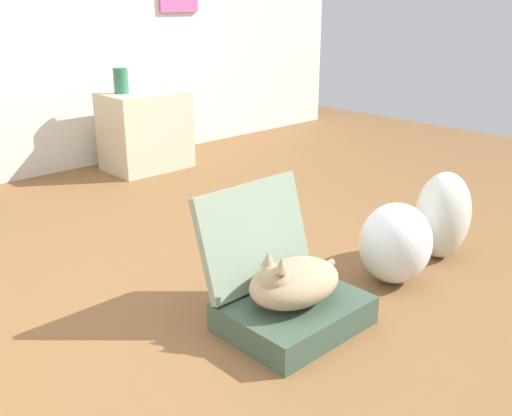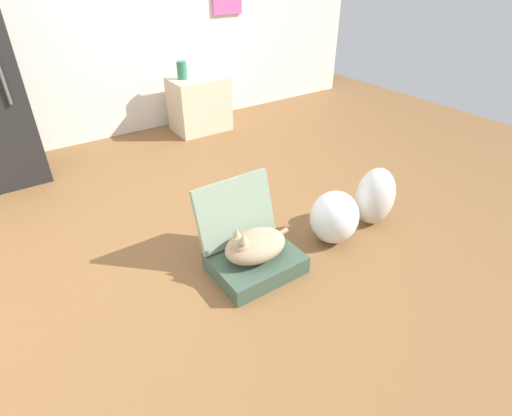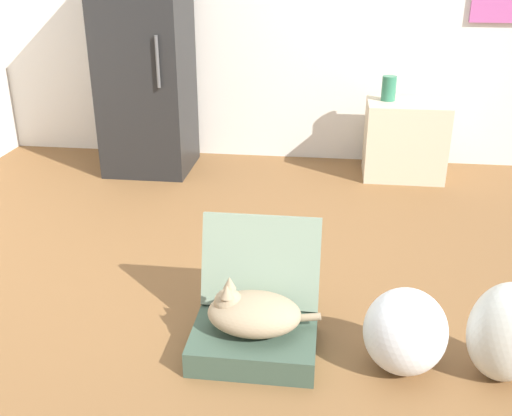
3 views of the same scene
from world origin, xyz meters
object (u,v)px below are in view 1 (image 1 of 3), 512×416
object	(u,v)px
cat	(293,282)
plastic_bag_white	(395,243)
vase_tall	(121,80)
side_table	(145,131)
plastic_bag_clear	(443,215)
suitcase_base	(294,313)

from	to	relation	value
cat	plastic_bag_white	world-z (taller)	plastic_bag_white
vase_tall	side_table	bearing A→B (deg)	-16.44
plastic_bag_white	plastic_bag_clear	xyz separation A→B (m)	(0.38, -0.00, 0.03)
cat	plastic_bag_white	bearing A→B (deg)	-3.43
plastic_bag_white	plastic_bag_clear	world-z (taller)	plastic_bag_clear
cat	side_table	xyz separation A→B (m)	(0.84, 2.29, 0.09)
suitcase_base	cat	distance (m)	0.14
cat	plastic_bag_clear	bearing A→B (deg)	-2.39
plastic_bag_clear	plastic_bag_white	bearing A→B (deg)	179.28
cat	plastic_bag_clear	world-z (taller)	plastic_bag_clear
plastic_bag_clear	side_table	xyz separation A→B (m)	(-0.16, 2.33, 0.07)
cat	plastic_bag_white	size ratio (longest dim) A/B	1.30
suitcase_base	plastic_bag_clear	world-z (taller)	plastic_bag_clear
suitcase_base	side_table	distance (m)	2.44
plastic_bag_clear	vase_tall	world-z (taller)	vase_tall
plastic_bag_clear	vase_tall	size ratio (longest dim) A/B	2.42
cat	plastic_bag_white	xyz separation A→B (m)	(0.62, -0.04, -0.01)
side_table	vase_tall	world-z (taller)	vase_tall
plastic_bag_clear	suitcase_base	bearing A→B (deg)	177.61
plastic_bag_white	vase_tall	xyz separation A→B (m)	(0.08, 2.37, 0.47)
suitcase_base	cat	size ratio (longest dim) A/B	1.10
plastic_bag_white	side_table	xyz separation A→B (m)	(0.22, 2.32, 0.10)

